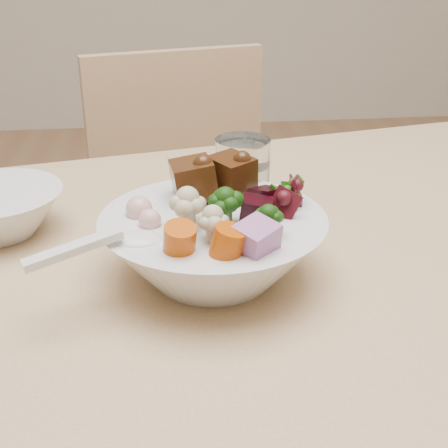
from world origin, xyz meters
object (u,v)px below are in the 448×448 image
object	(u,v)px
water_glass	(242,188)
chair_far	(194,234)
dining_table	(350,311)
food_bowl	(215,242)

from	to	relation	value
water_glass	chair_far	bearing A→B (deg)	93.30
dining_table	chair_far	world-z (taller)	chair_far
food_bowl	water_glass	distance (m)	0.13
dining_table	water_glass	size ratio (longest dim) A/B	14.89
food_bowl	water_glass	world-z (taller)	food_bowl
chair_far	food_bowl	xyz separation A→B (m)	(-0.02, -0.63, 0.30)
chair_far	water_glass	bearing A→B (deg)	-101.20
chair_far	food_bowl	bearing A→B (deg)	-106.13
chair_far	water_glass	world-z (taller)	chair_far
dining_table	chair_far	size ratio (longest dim) A/B	2.01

